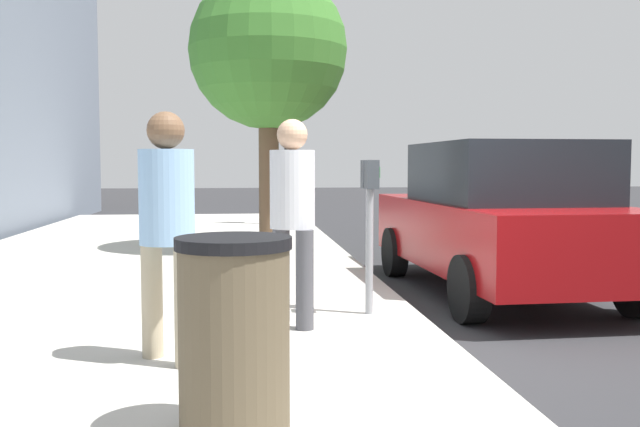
{
  "coord_description": "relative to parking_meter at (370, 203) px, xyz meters",
  "views": [
    {
      "loc": [
        -5.5,
        1.64,
        1.52
      ],
      "look_at": [
        1.05,
        0.9,
        1.06
      ],
      "focal_mm": 39.23,
      "sensor_mm": 36.0,
      "label": 1
    }
  ],
  "objects": [
    {
      "name": "trash_bin",
      "position": [
        -2.76,
        1.2,
        -0.51
      ],
      "size": [
        0.59,
        0.59,
        1.01
      ],
      "color": "brown",
      "rests_on": "sidewalk_slab"
    },
    {
      "name": "pedestrian_at_meter",
      "position": [
        -0.38,
        0.73,
        0.01
      ],
      "size": [
        0.49,
        0.38,
        1.75
      ],
      "rotation": [
        0.0,
        0.0,
        -1.09
      ],
      "color": "#47474C",
      "rests_on": "sidewalk_slab"
    },
    {
      "name": "traffic_signal",
      "position": [
        9.65,
        0.02,
        1.41
      ],
      "size": [
        0.24,
        0.44,
        3.6
      ],
      "color": "black",
      "rests_on": "sidewalk_slab"
    },
    {
      "name": "ground_plane",
      "position": [
        -0.75,
        -0.48,
        -1.17
      ],
      "size": [
        80.0,
        80.0,
        0.0
      ],
      "primitive_type": "plane",
      "color": "#2B2B2D",
      "rests_on": "ground"
    },
    {
      "name": "parked_sedan_near",
      "position": [
        1.56,
        -1.83,
        -0.27
      ],
      "size": [
        4.45,
        2.08,
        1.77
      ],
      "color": "maroon",
      "rests_on": "ground_plane"
    },
    {
      "name": "pedestrian_bystander",
      "position": [
        -1.39,
        1.67,
        -0.0
      ],
      "size": [
        0.43,
        0.4,
        1.73
      ],
      "rotation": [
        0.0,
        0.0,
        -0.83
      ],
      "color": "tan",
      "rests_on": "sidewalk_slab"
    },
    {
      "name": "parking_meter",
      "position": [
        0.0,
        0.0,
        0.0
      ],
      "size": [
        0.36,
        0.12,
        1.41
      ],
      "color": "gray",
      "rests_on": "sidewalk_slab"
    },
    {
      "name": "street_tree",
      "position": [
        4.94,
        0.72,
        2.13
      ],
      "size": [
        2.51,
        2.51,
        4.43
      ],
      "color": "brown",
      "rests_on": "sidewalk_slab"
    },
    {
      "name": "sidewalk_slab",
      "position": [
        -0.75,
        2.52,
        -1.09
      ],
      "size": [
        28.0,
        6.0,
        0.15
      ],
      "primitive_type": "cube",
      "color": "#B7B2A8",
      "rests_on": "ground_plane"
    }
  ]
}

